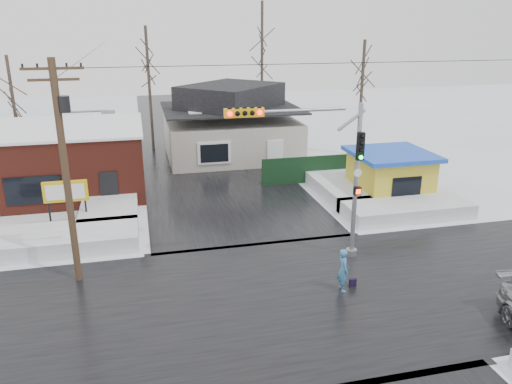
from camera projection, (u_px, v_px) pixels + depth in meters
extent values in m
plane|color=white|center=(287.00, 299.00, 19.37)|extent=(120.00, 120.00, 0.00)
cube|color=black|center=(287.00, 299.00, 19.37)|extent=(10.00, 120.00, 0.02)
cube|color=black|center=(287.00, 299.00, 19.37)|extent=(120.00, 10.00, 0.02)
cube|color=white|center=(63.00, 239.00, 23.71)|extent=(7.00, 3.00, 0.80)
cube|color=white|center=(406.00, 209.00, 27.67)|extent=(7.00, 3.00, 0.80)
cube|color=white|center=(111.00, 202.00, 28.76)|extent=(3.00, 8.00, 0.80)
cube|color=white|center=(338.00, 184.00, 31.84)|extent=(3.00, 8.00, 0.80)
cylinder|color=gray|center=(356.00, 183.00, 21.89)|extent=(0.20, 0.20, 7.00)
cylinder|color=gray|center=(351.00, 252.00, 22.97)|extent=(0.50, 0.50, 0.30)
cylinder|color=gray|center=(292.00, 111.00, 20.17)|extent=(4.60, 0.14, 0.14)
cube|color=gold|center=(244.00, 113.00, 19.73)|extent=(1.60, 0.28, 0.35)
sphere|color=#FF0C0C|center=(230.00, 114.00, 19.45)|extent=(0.20, 0.20, 0.20)
sphere|color=#FF0C0C|center=(260.00, 113.00, 19.71)|extent=(0.20, 0.20, 0.20)
cube|color=black|center=(360.00, 146.00, 21.16)|extent=(0.30, 0.22, 1.20)
sphere|color=#0CE533|center=(361.00, 157.00, 21.17)|extent=(0.18, 0.18, 0.18)
cube|color=black|center=(357.00, 191.00, 21.80)|extent=(0.30, 0.20, 0.35)
cylinder|color=#382619|center=(66.00, 177.00, 19.39)|extent=(0.28, 0.28, 9.00)
cube|color=#382619|center=(52.00, 68.00, 18.07)|extent=(2.20, 0.10, 0.10)
cube|color=#382619|center=(54.00, 80.00, 18.20)|extent=(1.80, 0.10, 0.10)
cylinder|color=black|center=(64.00, 104.00, 18.54)|extent=(0.44, 0.44, 0.60)
cylinder|color=gray|center=(83.00, 112.00, 18.78)|extent=(1.80, 0.08, 0.08)
cube|color=gray|center=(108.00, 112.00, 19.00)|extent=(0.50, 0.22, 0.12)
cube|color=maroon|center=(44.00, 161.00, 31.05)|extent=(12.00, 8.00, 4.00)
cube|color=white|center=(39.00, 129.00, 30.39)|extent=(12.20, 8.20, 0.15)
cube|color=black|center=(34.00, 190.00, 27.54)|extent=(3.00, 0.08, 1.60)
cube|color=black|center=(109.00, 190.00, 28.51)|extent=(1.00, 0.08, 2.20)
cylinder|color=black|center=(50.00, 213.00, 25.65)|extent=(0.10, 0.10, 1.80)
cylinder|color=black|center=(86.00, 210.00, 26.05)|extent=(0.10, 0.10, 1.80)
cube|color=gold|center=(65.00, 191.00, 25.50)|extent=(2.20, 0.18, 1.10)
cube|color=white|center=(65.00, 192.00, 25.40)|extent=(1.90, 0.02, 0.80)
cube|color=#B6B2A5|center=(231.00, 138.00, 39.59)|extent=(10.00, 8.00, 3.00)
cube|color=black|center=(231.00, 108.00, 38.82)|extent=(10.40, 8.40, 0.12)
pyramid|color=black|center=(231.00, 95.00, 38.51)|extent=(9.00, 7.00, 1.80)
cube|color=maroon|center=(267.00, 92.00, 40.13)|extent=(0.70, 0.70, 1.40)
cube|color=white|center=(214.00, 153.00, 35.45)|extent=(2.40, 0.12, 1.60)
cube|color=gold|center=(390.00, 177.00, 30.25)|extent=(4.00, 4.00, 2.60)
cube|color=blue|center=(392.00, 154.00, 29.79)|extent=(4.60, 4.60, 0.25)
cube|color=black|center=(407.00, 187.00, 28.38)|extent=(1.80, 0.06, 1.20)
cube|color=black|center=(320.00, 169.00, 33.41)|extent=(8.00, 0.12, 1.80)
cylinder|color=#332821|center=(150.00, 90.00, 40.83)|extent=(0.24, 0.24, 10.00)
cylinder|color=#332821|center=(262.00, 72.00, 44.55)|extent=(0.24, 0.24, 12.00)
cylinder|color=#332821|center=(361.00, 99.00, 38.99)|extent=(0.24, 0.24, 9.00)
cylinder|color=#332821|center=(15.00, 110.00, 37.11)|extent=(0.24, 0.24, 8.00)
imported|color=teal|center=(343.00, 270.00, 19.70)|extent=(0.45, 0.66, 1.79)
cube|color=black|center=(353.00, 283.00, 20.18)|extent=(0.28, 0.12, 0.35)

